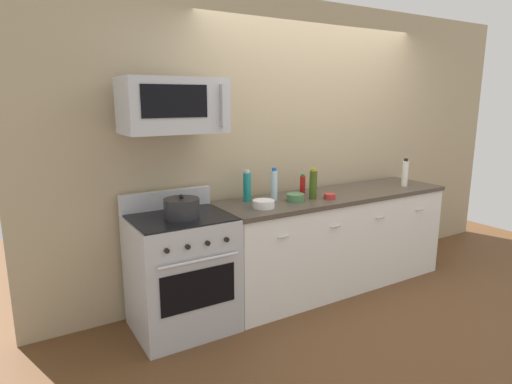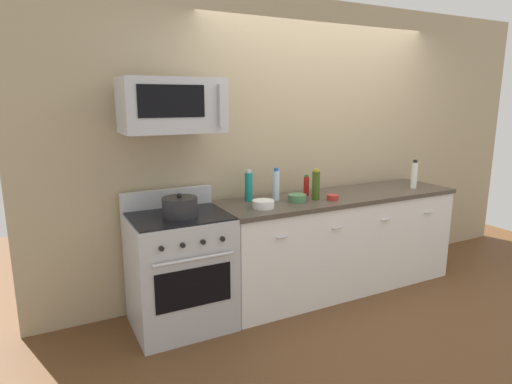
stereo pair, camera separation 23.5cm
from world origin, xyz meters
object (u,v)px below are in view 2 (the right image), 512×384
bottle_sparkling_teal (249,186)px  bowl_white_ceramic (263,204)px  bottle_vinegar_white (414,175)px  range_oven (180,270)px  stockpot (180,207)px  bowl_green_glaze (297,198)px  bowl_red_small (333,197)px  bottle_water_clear (276,185)px  bottle_hot_sauce_red (306,186)px  bottle_dish_soap (316,186)px  bottle_olive_oil (316,185)px  microwave (172,105)px

bottle_sparkling_teal → bowl_white_ceramic: size_ratio=1.52×
bottle_vinegar_white → range_oven: bearing=177.8°
stockpot → bowl_green_glaze: bearing=0.2°
bottle_vinegar_white → stockpot: 2.41m
bowl_white_ceramic → stockpot: stockpot is taller
bowl_red_small → bottle_vinegar_white: bearing=2.3°
bottle_water_clear → bottle_hot_sauce_red: bearing=7.6°
range_oven → bottle_hot_sauce_red: bottle_hot_sauce_red is taller
bowl_red_small → bottle_water_clear: bearing=154.5°
bottle_sparkling_teal → bottle_dish_soap: bearing=-8.1°
bottle_dish_soap → bowl_white_ceramic: bottle_dish_soap is taller
bottle_vinegar_white → stockpot: size_ratio=1.07×
bottle_water_clear → bottle_sparkling_teal: 0.24m
bottle_olive_oil → stockpot: 1.25m
microwave → bowl_white_ceramic: 1.06m
bottle_olive_oil → bottle_water_clear: bearing=157.0°
bowl_green_glaze → bottle_sparkling_teal: bearing=149.3°
bowl_green_glaze → bottle_dish_soap: bearing=23.3°
range_oven → bottle_hot_sauce_red: size_ratio=5.56×
range_oven → bowl_red_small: size_ratio=10.45×
bottle_vinegar_white → stockpot: bottle_vinegar_white is taller
bottle_sparkling_teal → bottle_vinegar_white: size_ratio=0.97×
bottle_sparkling_teal → bottle_vinegar_white: bearing=-8.7°
bottle_olive_oil → range_oven: bearing=177.3°
range_oven → bottle_olive_oil: (1.25, -0.06, 0.58)m
bottle_dish_soap → bowl_red_small: 0.22m
bottle_sparkling_teal → bowl_white_ceramic: (-0.00, -0.28, -0.10)m
bottle_olive_oil → bowl_green_glaze: 0.21m
bottle_hot_sauce_red → bottle_dish_soap: size_ratio=0.97×
microwave → bottle_olive_oil: bearing=-4.7°
range_oven → bottle_olive_oil: bearing=-2.7°
bottle_sparkling_teal → bowl_white_ceramic: bearing=-90.7°
bowl_red_small → bottle_sparkling_teal: bearing=156.0°
bottle_olive_oil → bottle_vinegar_white: (1.16, -0.04, 0.00)m
bottle_hot_sauce_red → bottle_dish_soap: bottle_dish_soap is taller
bottle_dish_soap → bottle_olive_oil: bearing=-126.9°
bottle_olive_oil → bowl_white_ceramic: 0.57m
bottle_dish_soap → bottle_vinegar_white: bearing=-9.0°
range_oven → bowl_white_ceramic: size_ratio=5.87×
bowl_white_ceramic → bottle_dish_soap: bearing=15.6°
microwave → bottle_hot_sauce_red: (1.27, 0.08, -0.74)m
range_oven → stockpot: (0.00, -0.05, 0.53)m
bottle_sparkling_teal → stockpot: 0.73m
bowl_red_small → bottle_dish_soap: bearing=98.2°
microwave → bottle_dish_soap: 1.53m
range_oven → bowl_green_glaze: bearing=-2.7°
bottle_dish_soap → bowl_green_glaze: bottle_dish_soap is taller
bottle_olive_oil → bowl_white_ceramic: bearing=-174.8°
bottle_sparkling_teal → bowl_green_glaze: bottle_sparkling_teal is taller
bottle_hot_sauce_red → bottle_dish_soap: (0.07, -0.05, 0.00)m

